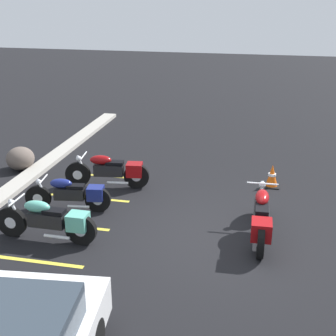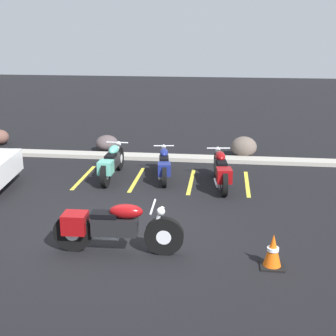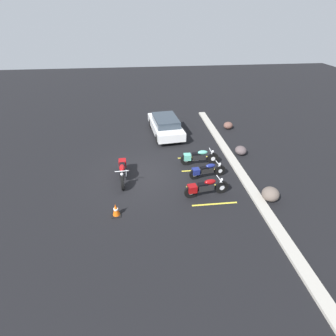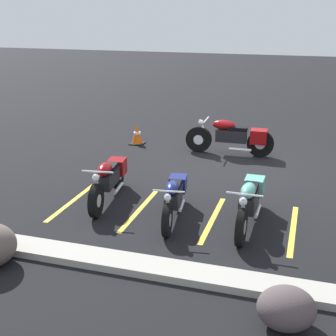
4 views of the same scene
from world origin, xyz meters
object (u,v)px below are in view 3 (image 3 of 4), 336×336
at_px(car_white, 165,125).
at_px(landscape_rock_1, 241,150).
at_px(motorcycle_maroon_featured, 123,170).
at_px(landscape_rock_2, 270,194).
at_px(parked_bike_2, 204,188).
at_px(traffic_cone, 116,210).
at_px(parked_bike_0, 198,157).
at_px(landscape_rock_0, 228,125).
at_px(parked_bike_1, 206,171).

bearing_deg(car_white, landscape_rock_1, -135.94).
height_order(motorcycle_maroon_featured, car_white, car_white).
bearing_deg(landscape_rock_2, parked_bike_2, -102.88).
height_order(car_white, traffic_cone, car_white).
xyz_separation_m(parked_bike_0, car_white, (-4.36, -1.37, 0.22)).
bearing_deg(landscape_rock_1, traffic_cone, -56.94).
xyz_separation_m(motorcycle_maroon_featured, car_white, (-5.36, 2.79, 0.18)).
xyz_separation_m(landscape_rock_0, landscape_rock_2, (8.37, -0.66, 0.07)).
relative_size(parked_bike_0, parked_bike_2, 1.00).
distance_m(parked_bike_1, landscape_rock_2, 3.33).
xyz_separation_m(parked_bike_2, traffic_cone, (0.93, -4.06, -0.18)).
bearing_deg(parked_bike_0, motorcycle_maroon_featured, -165.95).
bearing_deg(landscape_rock_2, parked_bike_1, -131.05).
distance_m(parked_bike_1, car_white, 5.96).
height_order(parked_bike_0, landscape_rock_2, parked_bike_0).
bearing_deg(landscape_rock_0, parked_bike_1, -27.19).
distance_m(motorcycle_maroon_featured, landscape_rock_1, 7.24).
bearing_deg(motorcycle_maroon_featured, landscape_rock_2, 67.43).
relative_size(parked_bike_0, parked_bike_1, 1.10).
distance_m(parked_bike_0, landscape_rock_0, 5.82).
distance_m(motorcycle_maroon_featured, traffic_cone, 2.86).
bearing_deg(parked_bike_2, parked_bike_1, 66.55).
height_order(parked_bike_1, landscape_rock_1, parked_bike_1).
height_order(parked_bike_1, traffic_cone, parked_bike_1).
bearing_deg(landscape_rock_2, landscape_rock_0, 175.49).
bearing_deg(car_white, parked_bike_1, -171.49).
bearing_deg(motorcycle_maroon_featured, landscape_rock_0, 126.01).
bearing_deg(landscape_rock_2, parked_bike_0, -143.57).
distance_m(motorcycle_maroon_featured, parked_bike_1, 4.31).
bearing_deg(parked_bike_1, parked_bike_0, 87.32).
relative_size(parked_bike_0, landscape_rock_0, 3.28).
height_order(parked_bike_1, car_white, car_white).
xyz_separation_m(parked_bike_1, landscape_rock_2, (2.19, 2.51, -0.09)).
distance_m(motorcycle_maroon_featured, car_white, 6.04).
bearing_deg(motorcycle_maroon_featured, parked_bike_2, 61.85).
relative_size(motorcycle_maroon_featured, landscape_rock_0, 3.57).
distance_m(parked_bike_2, car_white, 7.35).
relative_size(motorcycle_maroon_featured, landscape_rock_2, 2.96).
height_order(landscape_rock_0, landscape_rock_1, landscape_rock_1).
bearing_deg(parked_bike_2, parked_bike_0, 76.57).
bearing_deg(car_white, parked_bike_2, -177.75).
relative_size(parked_bike_2, car_white, 0.49).
relative_size(parked_bike_1, traffic_cone, 3.33).
bearing_deg(car_white, landscape_rock_2, -159.30).
xyz_separation_m(landscape_rock_2, traffic_cone, (0.26, -7.01, -0.05)).
relative_size(parked_bike_1, landscape_rock_1, 2.73).
distance_m(parked_bike_0, landscape_rock_2, 4.45).
relative_size(landscape_rock_0, landscape_rock_1, 0.91).
bearing_deg(landscape_rock_2, traffic_cone, -87.89).
relative_size(parked_bike_1, car_white, 0.45).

